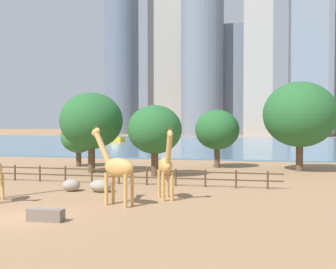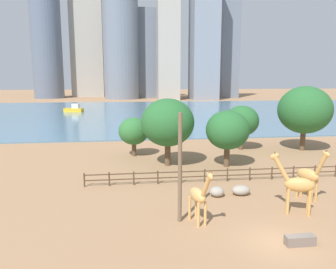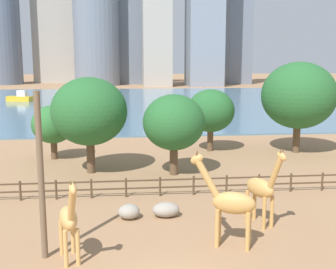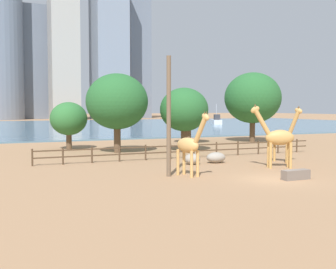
# 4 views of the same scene
# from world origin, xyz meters

# --- Properties ---
(ground_plane) EXTENTS (400.00, 400.00, 0.00)m
(ground_plane) POSITION_xyz_m (0.00, 80.00, 0.00)
(ground_plane) COLOR #9E7551
(harbor_water) EXTENTS (180.00, 86.00, 0.20)m
(harbor_water) POSITION_xyz_m (0.00, 77.00, 0.10)
(harbor_water) COLOR slate
(harbor_water) RESTS_ON ground
(giraffe_tall) EXTENTS (1.31, 2.94, 4.20)m
(giraffe_tall) POSITION_xyz_m (-4.22, 3.12, 2.00)
(giraffe_tall) COLOR tan
(giraffe_tall) RESTS_ON ground
(giraffe_companion) EXTENTS (1.66, 2.82, 4.54)m
(giraffe_companion) POSITION_xyz_m (5.66, 6.34, 2.12)
(giraffe_companion) COLOR tan
(giraffe_companion) RESTS_ON ground
(giraffe_young) EXTENTS (3.26, 1.78, 4.67)m
(giraffe_young) POSITION_xyz_m (3.27, 3.95, 2.23)
(giraffe_young) COLOR tan
(giraffe_young) RESTS_ON ground
(utility_pole) EXTENTS (0.28, 0.28, 7.66)m
(utility_pole) POSITION_xyz_m (-5.44, 3.65, 3.83)
(utility_pole) COLOR brown
(utility_pole) RESTS_ON ground
(boulder_near_fence) EXTENTS (1.58, 1.14, 0.85)m
(boulder_near_fence) POSITION_xyz_m (0.61, 8.17, 0.43)
(boulder_near_fence) COLOR gray
(boulder_near_fence) RESTS_ON ground
(boulder_by_pole) EXTENTS (1.23, 1.13, 0.85)m
(boulder_by_pole) POSITION_xyz_m (-1.53, 8.08, 0.42)
(boulder_by_pole) COLOR gray
(boulder_by_pole) RESTS_ON ground
(feeding_trough) EXTENTS (1.80, 0.60, 0.60)m
(feeding_trough) POSITION_xyz_m (1.22, -0.53, 0.30)
(feeding_trough) COLOR #72665B
(feeding_trough) RESTS_ON ground
(enclosure_fence) EXTENTS (26.12, 0.14, 1.30)m
(enclosure_fence) POSITION_xyz_m (-0.23, 12.00, 0.76)
(enclosure_fence) COLOR #4C3826
(enclosure_fence) RESTS_ON ground
(tree_left_large) EXTENTS (6.01, 6.01, 7.69)m
(tree_left_large) POSITION_xyz_m (-4.45, 18.55, 4.97)
(tree_left_large) COLOR brown
(tree_left_large) RESTS_ON ground
(tree_center_broad) EXTENTS (7.18, 7.18, 8.86)m
(tree_center_broad) POSITION_xyz_m (15.14, 24.25, 5.61)
(tree_center_broad) COLOR brown
(tree_center_broad) RESTS_ON ground
(tree_right_tall) EXTENTS (4.71, 4.71, 6.18)m
(tree_right_tall) POSITION_xyz_m (6.83, 25.80, 4.04)
(tree_right_tall) COLOR brown
(tree_right_tall) RESTS_ON ground
(tree_left_small) EXTENTS (3.87, 3.87, 4.98)m
(tree_left_small) POSITION_xyz_m (-8.18, 23.78, 3.21)
(tree_left_small) COLOR brown
(tree_left_small) RESTS_ON ground
(tree_right_small) EXTENTS (4.86, 4.86, 6.39)m
(tree_right_small) POSITION_xyz_m (2.14, 17.28, 4.17)
(tree_right_small) COLOR brown
(tree_right_small) RESTS_ON ground
(boat_ferry) EXTENTS (3.94, 6.00, 5.09)m
(boat_ferry) POSITION_xyz_m (37.14, 71.74, 1.05)
(boat_ferry) COLOR silver
(boat_ferry) RESTS_ON harbor_water
(skyline_block_central) EXTENTS (9.00, 8.49, 59.07)m
(skyline_block_central) POSITION_xyz_m (42.97, 148.28, 29.53)
(skyline_block_central) COLOR slate
(skyline_block_central) RESTS_ON ground
(skyline_block_right) EXTENTS (11.96, 14.53, 60.46)m
(skyline_block_right) POSITION_xyz_m (26.94, 135.64, 30.23)
(skyline_block_right) COLOR gray
(skyline_block_right) RESTS_ON ground
(skyline_block_wide) EXTENTS (17.89, 11.82, 43.65)m
(skyline_block_wide) POSITION_xyz_m (-1.94, 153.22, 21.83)
(skyline_block_wide) COLOR slate
(skyline_block_wide) RESTS_ON ground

